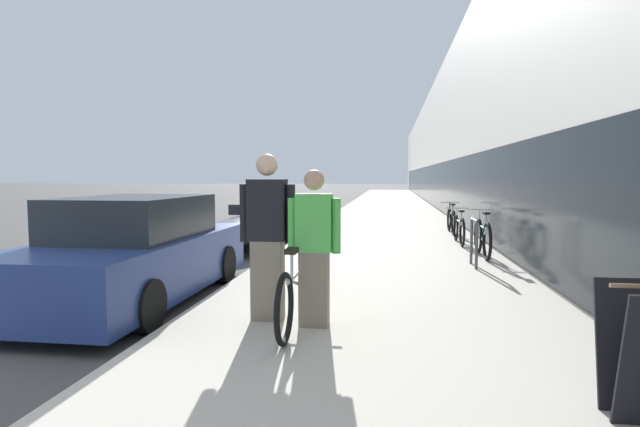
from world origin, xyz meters
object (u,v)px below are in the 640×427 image
(vintage_roadster_curbside, at_px, (246,230))
(person_rider, at_px, (314,248))
(cruiser_bike_middle, at_px, (459,229))
(parked_sedan_curbside, at_px, (136,254))
(cruiser_bike_nearest, at_px, (483,237))
(bike_rack_hoop, at_px, (474,237))
(tandem_bicycle, at_px, (303,283))
(person_bystander, at_px, (268,237))
(cruiser_bike_farthest, at_px, (451,220))

(vintage_roadster_curbside, bearing_deg, person_rider, -67.58)
(cruiser_bike_middle, height_order, parked_sedan_curbside, parked_sedan_curbside)
(cruiser_bike_nearest, xyz_separation_m, cruiser_bike_middle, (-0.20, 1.94, -0.03))
(person_rider, xyz_separation_m, bike_rack_hoop, (2.27, 3.87, -0.32))
(tandem_bicycle, relative_size, vintage_roadster_curbside, 0.68)
(person_bystander, distance_m, bike_rack_hoop, 4.67)
(cruiser_bike_nearest, bearing_deg, person_bystander, -123.36)
(person_bystander, bearing_deg, person_rider, -17.04)
(cruiser_bike_farthest, bearing_deg, cruiser_bike_nearest, -88.44)
(person_bystander, distance_m, cruiser_bike_nearest, 5.76)
(cruiser_bike_middle, bearing_deg, parked_sedan_curbside, -131.71)
(cruiser_bike_farthest, bearing_deg, cruiser_bike_middle, -92.12)
(person_rider, relative_size, vintage_roadster_curbside, 0.41)
(person_rider, height_order, parked_sedan_curbside, person_rider)
(tandem_bicycle, height_order, parked_sedan_curbside, parked_sedan_curbside)
(person_bystander, bearing_deg, bike_rack_hoop, 52.73)
(person_bystander, bearing_deg, parked_sedan_curbside, 153.97)
(cruiser_bike_farthest, bearing_deg, vintage_roadster_curbside, -151.62)
(person_bystander, relative_size, cruiser_bike_farthest, 1.10)
(tandem_bicycle, bearing_deg, vintage_roadster_curbside, 112.12)
(person_bystander, relative_size, cruiser_bike_middle, 1.04)
(tandem_bicycle, distance_m, cruiser_bike_middle, 7.04)
(parked_sedan_curbside, bearing_deg, vintage_roadster_curbside, 89.48)
(cruiser_bike_nearest, bearing_deg, cruiser_bike_middle, 95.75)
(bike_rack_hoop, bearing_deg, parked_sedan_curbside, -151.64)
(person_bystander, xyz_separation_m, cruiser_bike_middle, (2.96, 6.73, -0.57))
(tandem_bicycle, distance_m, cruiser_bike_farthest, 9.16)
(cruiser_bike_middle, distance_m, cruiser_bike_farthest, 2.21)
(person_rider, bearing_deg, cruiser_bike_middle, 70.73)
(tandem_bicycle, bearing_deg, person_rider, -62.73)
(cruiser_bike_nearest, bearing_deg, tandem_bicycle, -121.23)
(person_rider, distance_m, person_bystander, 0.58)
(tandem_bicycle, relative_size, person_bystander, 1.50)
(parked_sedan_curbside, bearing_deg, cruiser_bike_nearest, 35.46)
(tandem_bicycle, distance_m, cruiser_bike_nearest, 5.38)
(cruiser_bike_nearest, bearing_deg, bike_rack_hoop, -107.29)
(tandem_bicycle, distance_m, vintage_roadster_curbside, 6.47)
(cruiser_bike_middle, relative_size, vintage_roadster_curbside, 0.44)
(cruiser_bike_middle, bearing_deg, cruiser_bike_farthest, 87.88)
(tandem_bicycle, relative_size, parked_sedan_curbside, 0.63)
(tandem_bicycle, bearing_deg, cruiser_bike_nearest, 58.77)
(tandem_bicycle, bearing_deg, bike_rack_hoop, 55.07)
(cruiser_bike_middle, relative_size, parked_sedan_curbside, 0.41)
(person_rider, height_order, cruiser_bike_nearest, person_rider)
(person_bystander, distance_m, parked_sedan_curbside, 2.39)
(person_rider, distance_m, cruiser_bike_nearest, 5.62)
(bike_rack_hoop, relative_size, vintage_roadster_curbside, 0.21)
(person_rider, relative_size, person_bystander, 0.90)
(cruiser_bike_nearest, distance_m, vintage_roadster_curbside, 5.41)
(parked_sedan_curbside, bearing_deg, person_rider, -24.28)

